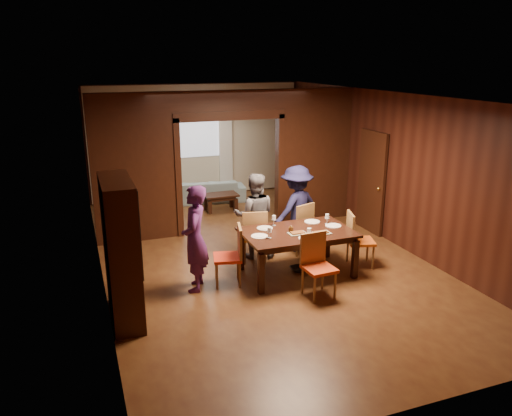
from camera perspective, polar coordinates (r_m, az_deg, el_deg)
name	(u,v)px	position (r m, az deg, el deg)	size (l,w,h in m)	color
floor	(257,255)	(9.27, 0.14, -5.44)	(9.00, 9.00, 0.00)	#4A2514
ceiling	(257,95)	(8.60, 0.16, 12.74)	(5.50, 9.00, 0.02)	silver
room_walls	(226,157)	(10.56, -3.44, 5.84)	(5.52, 9.01, 2.90)	black
person_purple	(195,239)	(7.75, -7.00, -3.49)	(0.61, 0.40, 1.68)	#4B1E59
person_grey	(254,216)	(8.98, -0.17, -0.89)	(0.76, 0.59, 1.56)	#595960
person_navy	(296,208)	(9.34, 4.64, -0.05)	(1.05, 0.60, 1.62)	#161637
sofa	(207,191)	(12.70, -5.58, 1.98)	(1.88, 0.73, 0.55)	#84A0AD
serving_bowl	(299,227)	(8.37, 4.97, -2.20)	(0.28, 0.28, 0.07)	black
dining_table	(297,253)	(8.41, 4.70, -5.10)	(1.82, 1.13, 0.76)	black
coffee_table	(221,202)	(11.93, -4.04, 0.67)	(0.80, 0.50, 0.40)	black
chair_left	(227,256)	(8.00, -3.28, -5.46)	(0.44, 0.44, 0.97)	red
chair_right	(361,239)	(8.86, 11.90, -3.54)	(0.44, 0.44, 0.97)	#CD5113
chair_far_l	(254,235)	(8.89, -0.27, -3.08)	(0.44, 0.44, 0.97)	orange
chair_far_r	(297,227)	(9.32, 4.74, -2.19)	(0.44, 0.44, 0.97)	orange
chair_near	(319,267)	(7.64, 7.24, -6.67)	(0.44, 0.44, 0.97)	red
hutch	(121,251)	(7.02, -15.16, -4.77)	(0.40, 1.20, 2.00)	black
door_right	(371,182)	(10.56, 13.06, 2.90)	(0.06, 0.90, 2.10)	black
window_far	(197,131)	(12.96, -6.79, 8.68)	(1.20, 0.03, 1.30)	silver
curtain_left	(169,151)	(12.84, -9.95, 6.43)	(0.35, 0.06, 2.40)	white
curtain_right	(226,147)	(13.19, -3.49, 6.92)	(0.35, 0.06, 2.40)	white
plate_left	(260,236)	(8.01, 0.40, -3.24)	(0.27, 0.27, 0.01)	white
plate_far_l	(265,228)	(8.38, 1.01, -2.32)	(0.27, 0.27, 0.01)	silver
plate_far_r	(312,222)	(8.76, 6.43, -1.56)	(0.27, 0.27, 0.01)	white
plate_right	(333,226)	(8.60, 8.82, -2.00)	(0.27, 0.27, 0.01)	white
plate_near	(307,238)	(7.96, 5.83, -3.46)	(0.27, 0.27, 0.01)	silver
platter_a	(297,233)	(8.14, 4.76, -2.86)	(0.30, 0.20, 0.04)	gray
platter_b	(321,233)	(8.20, 7.49, -2.81)	(0.30, 0.20, 0.04)	gray
wineglass_left	(269,233)	(7.92, 1.54, -2.84)	(0.08, 0.08, 0.18)	silver
wineglass_far	(274,220)	(8.50, 2.06, -1.43)	(0.08, 0.08, 0.18)	white
wineglass_right	(327,219)	(8.66, 8.12, -1.25)	(0.08, 0.08, 0.18)	silver
tumbler	(309,232)	(8.03, 6.09, -2.79)	(0.07, 0.07, 0.14)	white
condiment_jar	(291,229)	(8.20, 4.02, -2.43)	(0.08, 0.08, 0.11)	#452910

